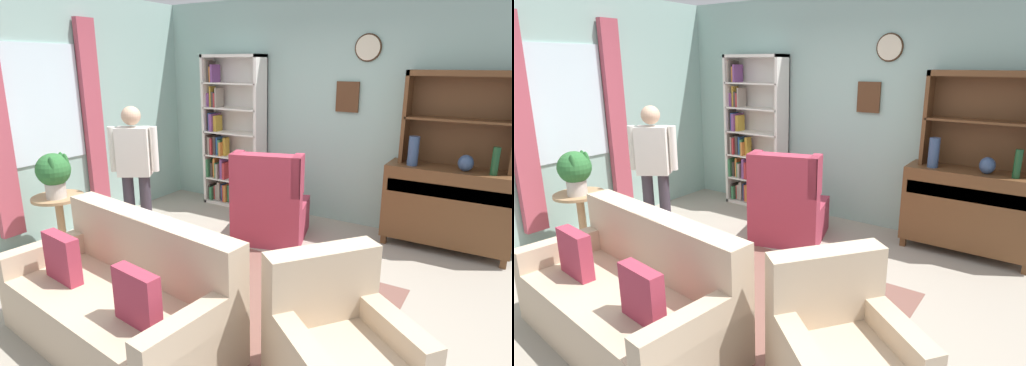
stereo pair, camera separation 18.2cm
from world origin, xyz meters
TOP-DOWN VIEW (x-y plane):
  - ground_plane at (0.00, 0.00)m, footprint 5.40×4.60m
  - wall_back at (0.00, 2.13)m, footprint 5.00×0.09m
  - wall_left at (-2.52, -0.01)m, footprint 0.16×4.20m
  - area_rug at (0.20, -0.30)m, footprint 2.42×2.08m
  - bookshelf at (-1.40, 1.94)m, footprint 0.90×0.30m
  - sideboard at (1.50, 1.86)m, footprint 1.30×0.45m
  - sideboard_hutch at (1.50, 1.97)m, footprint 1.10×0.26m
  - vase_tall at (1.11, 1.78)m, footprint 0.11×0.11m
  - vase_round at (1.63, 1.79)m, footprint 0.15×0.15m
  - bottle_wine at (1.89, 1.77)m, footprint 0.07×0.07m
  - couch_floral at (-0.24, -1.11)m, footprint 1.89×1.06m
  - armchair_floral at (1.31, -0.81)m, footprint 1.08×1.07m
  - wingback_chair at (-0.26, 1.10)m, footprint 0.97×0.99m
  - plant_stand at (-1.99, -0.39)m, footprint 0.52×0.52m
  - potted_plant_large at (-1.94, -0.42)m, footprint 0.34×0.34m
  - potted_plant_small at (-1.69, -0.15)m, footprint 0.20×0.20m
  - person_reading at (-1.42, 0.18)m, footprint 0.48×0.35m

SIDE VIEW (x-z plane):
  - ground_plane at x=0.00m, z-range -0.02..0.00m
  - area_rug at x=0.20m, z-range 0.00..0.01m
  - potted_plant_small at x=-1.69m, z-range 0.02..0.29m
  - armchair_floral at x=1.31m, z-range -0.15..0.73m
  - couch_floral at x=-0.24m, z-range -0.14..0.76m
  - wingback_chair at x=-0.26m, z-range -0.14..0.91m
  - plant_stand at x=-1.99m, z-range 0.08..0.71m
  - sideboard at x=1.50m, z-range 0.05..0.97m
  - person_reading at x=-1.42m, z-range 0.13..1.69m
  - potted_plant_large at x=-1.94m, z-range 0.68..1.15m
  - bookshelf at x=-1.40m, z-range -0.07..2.03m
  - vase_round at x=1.63m, z-range 0.92..1.09m
  - bottle_wine at x=1.89m, z-range 0.92..1.20m
  - vase_tall at x=1.11m, z-range 0.92..1.24m
  - wall_left at x=-2.52m, z-range 0.00..2.80m
  - wall_back at x=0.00m, z-range 0.00..2.80m
  - sideboard_hutch at x=1.50m, z-range 1.06..2.06m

